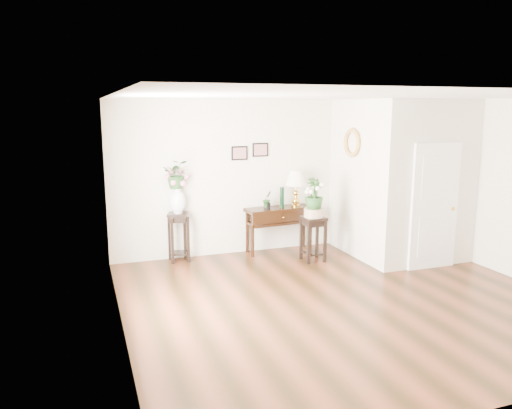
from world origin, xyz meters
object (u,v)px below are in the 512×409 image
console_table (279,230)px  table_lamp (296,188)px  plant_stand_a (179,237)px  plant_stand_b (313,239)px

console_table → table_lamp: table_lamp is taller
table_lamp → console_table: bearing=180.0°
console_table → table_lamp: bearing=-5.2°
console_table → plant_stand_a: 1.88m
table_lamp → plant_stand_a: bearing=178.8°
console_table → plant_stand_a: bearing=173.4°
console_table → table_lamp: size_ratio=1.88×
table_lamp → plant_stand_b: 1.08m
console_table → plant_stand_b: 0.81m
plant_stand_b → table_lamp: bearing=91.3°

